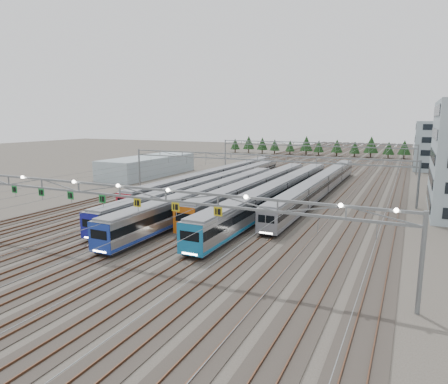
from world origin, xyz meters
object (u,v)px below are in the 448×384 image
at_px(train_b, 215,186).
at_px(train_f, 321,185).
at_px(train_c, 211,197).
at_px(gantry_mid, 258,162).
at_px(train_a, 218,177).
at_px(train_e, 278,193).
at_px(gantry_far, 312,147).
at_px(gantry_near, 119,193).
at_px(train_d, 258,189).
at_px(west_shed, 149,166).

distance_m(train_b, train_f, 20.42).
xyz_separation_m(train_c, gantry_mid, (2.25, 15.42, 4.20)).
distance_m(train_a, train_e, 22.32).
relative_size(train_a, gantry_mid, 1.12).
distance_m(train_a, gantry_far, 41.41).
distance_m(gantry_near, gantry_mid, 40.12).
height_order(train_d, train_e, train_d).
distance_m(gantry_mid, west_shed, 38.03).
relative_size(train_a, west_shed, 2.10).
relative_size(train_e, gantry_far, 1.06).
height_order(train_b, train_c, train_c).
bearing_deg(train_e, train_d, 155.20).
relative_size(train_c, train_e, 0.86).
distance_m(train_f, west_shed, 47.39).
distance_m(train_e, train_f, 13.35).
xyz_separation_m(train_d, west_shed, (-37.57, 19.29, 0.15)).
relative_size(train_a, train_e, 1.05).
bearing_deg(gantry_near, train_a, 103.83).
distance_m(train_c, gantry_near, 25.28).
bearing_deg(gantry_far, train_a, -105.85).
bearing_deg(train_e, gantry_far, 97.28).
bearing_deg(train_f, train_e, -109.70).
height_order(train_a, gantry_near, gantry_near).
distance_m(gantry_mid, gantry_far, 45.00).
bearing_deg(west_shed, train_d, -27.18).
height_order(train_e, train_f, train_e).
xyz_separation_m(train_e, gantry_far, (-6.75, 52.82, 4.13)).
relative_size(train_d, train_f, 0.81).
bearing_deg(west_shed, train_e, -26.93).
bearing_deg(train_d, gantry_mid, 111.39).
bearing_deg(gantry_far, train_f, -74.39).
bearing_deg(gantry_near, gantry_mid, 89.93).
bearing_deg(train_f, train_a, 178.38).
bearing_deg(train_c, train_e, 40.15).
bearing_deg(train_b, train_f, 28.19).
bearing_deg(gantry_mid, train_b, -144.02).
relative_size(train_c, train_d, 1.00).
xyz_separation_m(train_d, gantry_near, (-2.30, -34.38, 4.79)).
bearing_deg(train_b, gantry_far, 82.30).
bearing_deg(gantry_near, train_d, 86.18).
bearing_deg(train_c, train_b, 113.17).
bearing_deg(train_f, train_d, -130.63).
relative_size(train_b, train_e, 1.10).
height_order(train_d, gantry_near, gantry_near).
distance_m(train_c, train_f, 24.26).
xyz_separation_m(train_b, gantry_far, (6.75, 49.90, 4.28)).
bearing_deg(west_shed, gantry_far, 41.68).
distance_m(train_d, west_shed, 42.23).
xyz_separation_m(train_d, train_f, (9.00, 10.49, -0.19)).
bearing_deg(gantry_far, gantry_near, -90.03).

